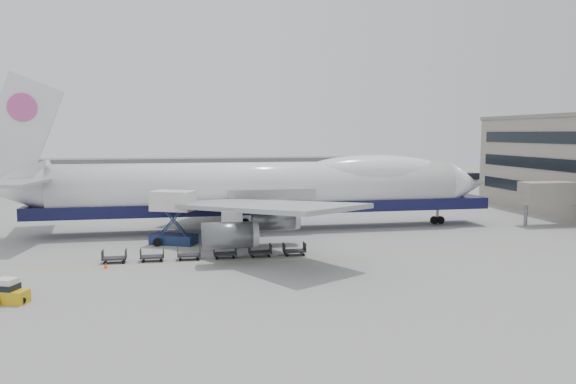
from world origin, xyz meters
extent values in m
plane|color=gray|center=(0.00, 0.00, 0.00)|extent=(260.00, 260.00, 0.00)
cube|color=gold|center=(0.00, -6.00, 0.01)|extent=(60.00, 0.15, 0.01)
cube|color=gray|center=(40.00, 8.00, 4.50)|extent=(9.00, 3.00, 3.00)
cylinder|color=slate|center=(36.00, 8.00, 1.50)|extent=(0.50, 0.50, 3.00)
cube|color=slate|center=(-10.00, 70.00, 3.50)|extent=(110.00, 8.00, 7.00)
cylinder|color=white|center=(0.00, 12.00, 5.70)|extent=(52.00, 6.40, 6.40)
cube|color=#0F1037|center=(1.00, 12.00, 3.14)|extent=(60.00, 5.76, 1.50)
cone|color=white|center=(29.00, 12.00, 5.70)|extent=(6.00, 6.40, 6.40)
cone|color=white|center=(-30.50, 12.00, 6.30)|extent=(9.00, 6.40, 6.40)
ellipsoid|color=white|center=(15.60, 12.00, 7.46)|extent=(20.67, 5.78, 4.56)
cube|color=white|center=(-29.00, 12.00, 13.20)|extent=(10.52, 0.50, 13.56)
cylinder|color=#CD4F99|center=(-28.50, 12.00, 15.70)|extent=(3.40, 0.30, 3.40)
cube|color=#9EA0A3|center=(-3.00, -2.28, 5.10)|extent=(20.35, 26.74, 2.26)
cube|color=#9EA0A3|center=(-3.00, 26.28, 5.10)|extent=(20.35, 26.74, 2.26)
cylinder|color=#595B60|center=(-6.00, 31.00, 2.90)|extent=(4.80, 2.60, 2.60)
cylinder|color=#595B60|center=(0.00, 22.00, 2.90)|extent=(4.80, 2.60, 2.60)
cylinder|color=#595B60|center=(0.00, 2.00, 2.90)|extent=(4.80, 2.60, 2.60)
cylinder|color=#595B60|center=(-6.00, -7.00, 2.90)|extent=(4.80, 2.60, 2.60)
cylinder|color=slate|center=(25.00, 12.00, 1.25)|extent=(0.36, 0.36, 2.50)
cylinder|color=black|center=(25.00, 12.00, 0.55)|extent=(1.10, 0.45, 1.10)
cylinder|color=slate|center=(-3.00, 9.00, 1.25)|extent=(0.36, 0.36, 2.50)
cylinder|color=black|center=(-3.00, 9.00, 0.55)|extent=(1.10, 0.45, 1.10)
cylinder|color=slate|center=(-3.00, 15.00, 1.25)|extent=(0.36, 0.36, 2.50)
cylinder|color=black|center=(-3.00, 15.00, 0.55)|extent=(1.10, 0.45, 1.10)
cube|color=#19274C|center=(-11.15, 4.50, 0.56)|extent=(5.63, 4.32, 1.12)
cube|color=silver|center=(-11.15, 4.50, 5.00)|extent=(5.34, 4.33, 2.23)
cube|color=#19274C|center=(-11.15, 3.38, 2.80)|extent=(3.35, 1.61, 4.00)
cube|color=#19274C|center=(-11.15, 5.62, 2.80)|extent=(3.35, 1.61, 4.00)
cube|color=slate|center=(-11.15, 6.12, 5.00)|extent=(2.72, 2.12, 0.15)
cylinder|color=black|center=(-12.98, 3.48, 0.46)|extent=(0.91, 0.36, 0.91)
cylinder|color=black|center=(-12.98, 5.52, 0.46)|extent=(0.91, 0.36, 0.91)
cylinder|color=black|center=(-9.33, 3.48, 0.46)|extent=(0.91, 0.36, 0.91)
cylinder|color=black|center=(-9.33, 5.52, 0.46)|extent=(0.91, 0.36, 0.91)
cube|color=gold|center=(-22.97, -16.12, 0.50)|extent=(2.86, 2.19, 1.00)
cube|color=silver|center=(-23.23, -16.02, 1.41)|extent=(1.82, 1.71, 0.91)
cube|color=black|center=(-23.23, -16.02, 1.23)|extent=(1.93, 1.83, 0.45)
cylinder|color=black|center=(-23.88, -15.53, 0.32)|extent=(0.64, 0.27, 0.64)
cylinder|color=black|center=(-22.07, -16.71, 0.32)|extent=(0.64, 0.27, 0.64)
cylinder|color=black|center=(-22.07, -15.53, 0.32)|extent=(0.64, 0.27, 0.64)
cone|color=#FE4B0D|center=(-17.36, -6.15, 0.28)|extent=(0.36, 0.36, 0.56)
cube|color=#FE4B0D|center=(-17.36, -6.15, 0.02)|extent=(0.38, 0.38, 0.03)
cube|color=#2D2D30|center=(-16.79, -3.96, 0.45)|extent=(2.30, 1.35, 0.18)
cube|color=#2D2D30|center=(-17.89, -3.96, 0.85)|extent=(0.08, 1.35, 0.90)
cube|color=#2D2D30|center=(-15.69, -3.96, 0.85)|extent=(0.08, 1.35, 0.90)
cylinder|color=black|center=(-17.64, -4.51, 0.15)|extent=(0.30, 0.12, 0.30)
cylinder|color=black|center=(-17.64, -3.41, 0.15)|extent=(0.30, 0.12, 0.30)
cylinder|color=black|center=(-15.94, -4.51, 0.15)|extent=(0.30, 0.12, 0.30)
cylinder|color=black|center=(-15.94, -3.41, 0.15)|extent=(0.30, 0.12, 0.30)
cube|color=#2D2D30|center=(-13.18, -3.96, 0.45)|extent=(2.30, 1.35, 0.18)
cube|color=#2D2D30|center=(-14.28, -3.96, 0.85)|extent=(0.08, 1.35, 0.90)
cube|color=#2D2D30|center=(-12.08, -3.96, 0.85)|extent=(0.08, 1.35, 0.90)
cylinder|color=black|center=(-14.03, -4.51, 0.15)|extent=(0.30, 0.12, 0.30)
cylinder|color=black|center=(-14.03, -3.41, 0.15)|extent=(0.30, 0.12, 0.30)
cylinder|color=black|center=(-12.33, -4.51, 0.15)|extent=(0.30, 0.12, 0.30)
cylinder|color=black|center=(-12.33, -3.41, 0.15)|extent=(0.30, 0.12, 0.30)
cube|color=#2D2D30|center=(-9.58, -3.96, 0.45)|extent=(2.30, 1.35, 0.18)
cube|color=#2D2D30|center=(-10.68, -3.96, 0.85)|extent=(0.08, 1.35, 0.90)
cube|color=#2D2D30|center=(-8.48, -3.96, 0.85)|extent=(0.08, 1.35, 0.90)
cylinder|color=black|center=(-10.43, -4.51, 0.15)|extent=(0.30, 0.12, 0.30)
cylinder|color=black|center=(-10.43, -3.41, 0.15)|extent=(0.30, 0.12, 0.30)
cylinder|color=black|center=(-8.73, -4.51, 0.15)|extent=(0.30, 0.12, 0.30)
cylinder|color=black|center=(-8.73, -3.41, 0.15)|extent=(0.30, 0.12, 0.30)
cube|color=#2D2D30|center=(-5.97, -3.96, 0.45)|extent=(2.30, 1.35, 0.18)
cube|color=#2D2D30|center=(-7.07, -3.96, 0.85)|extent=(0.08, 1.35, 0.90)
cube|color=#2D2D30|center=(-4.87, -3.96, 0.85)|extent=(0.08, 1.35, 0.90)
cylinder|color=black|center=(-6.82, -4.51, 0.15)|extent=(0.30, 0.12, 0.30)
cylinder|color=black|center=(-6.82, -3.41, 0.15)|extent=(0.30, 0.12, 0.30)
cylinder|color=black|center=(-5.12, -4.51, 0.15)|extent=(0.30, 0.12, 0.30)
cylinder|color=black|center=(-5.12, -3.41, 0.15)|extent=(0.30, 0.12, 0.30)
cube|color=#2D2D30|center=(-2.37, -3.96, 0.45)|extent=(2.30, 1.35, 0.18)
cube|color=#2D2D30|center=(-3.47, -3.96, 0.85)|extent=(0.08, 1.35, 0.90)
cube|color=#2D2D30|center=(-1.27, -3.96, 0.85)|extent=(0.08, 1.35, 0.90)
cylinder|color=black|center=(-3.22, -4.51, 0.15)|extent=(0.30, 0.12, 0.30)
cylinder|color=black|center=(-3.22, -3.41, 0.15)|extent=(0.30, 0.12, 0.30)
cylinder|color=black|center=(-1.52, -4.51, 0.15)|extent=(0.30, 0.12, 0.30)
cylinder|color=black|center=(-1.52, -3.41, 0.15)|extent=(0.30, 0.12, 0.30)
cube|color=#2D2D30|center=(1.24, -3.96, 0.45)|extent=(2.30, 1.35, 0.18)
cube|color=#2D2D30|center=(0.14, -3.96, 0.85)|extent=(0.08, 1.35, 0.90)
cube|color=#2D2D30|center=(2.34, -3.96, 0.85)|extent=(0.08, 1.35, 0.90)
cylinder|color=black|center=(0.39, -4.51, 0.15)|extent=(0.30, 0.12, 0.30)
cylinder|color=black|center=(0.39, -3.41, 0.15)|extent=(0.30, 0.12, 0.30)
cylinder|color=black|center=(2.09, -4.51, 0.15)|extent=(0.30, 0.12, 0.30)
cylinder|color=black|center=(2.09, -3.41, 0.15)|extent=(0.30, 0.12, 0.30)
camera|label=1|loc=(-10.40, -60.18, 12.66)|focal=35.00mm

